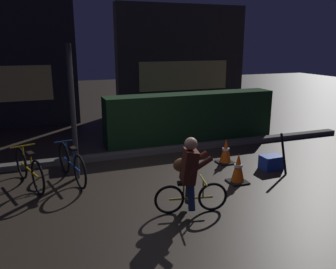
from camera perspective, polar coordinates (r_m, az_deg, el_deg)
ground_plane at (r=6.52m, az=0.18°, el=-9.11°), size 40.00×40.00×0.00m
sidewalk_curb at (r=8.46m, az=-5.04°, el=-3.02°), size 12.00×0.24×0.12m
hedge_row at (r=9.72m, az=3.75°, el=2.94°), size 4.80×0.70×1.30m
storefront_right at (r=13.84m, az=2.28°, el=12.17°), size 5.15×0.54×4.03m
street_post at (r=6.93m, az=-15.23°, el=3.25°), size 0.10×0.10×2.63m
parked_bike_left_mid at (r=7.08m, az=-21.70°, el=-5.27°), size 0.58×1.55×0.74m
parked_bike_center_left at (r=7.11m, az=-15.45°, el=-4.61°), size 0.48×1.61×0.75m
traffic_cone_near at (r=6.90m, az=11.38°, el=-5.42°), size 0.36×0.36×0.60m
traffic_cone_far at (r=7.95m, az=9.40°, el=-2.74°), size 0.36×0.36×0.57m
blue_crate at (r=7.83m, az=16.46°, el=-4.38°), size 0.45×0.33×0.30m
cyclist at (r=5.53m, az=3.53°, el=-6.60°), size 1.17×0.59×1.25m
closed_umbrella at (r=7.63m, az=18.33°, el=-2.98°), size 0.07×0.32×0.82m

